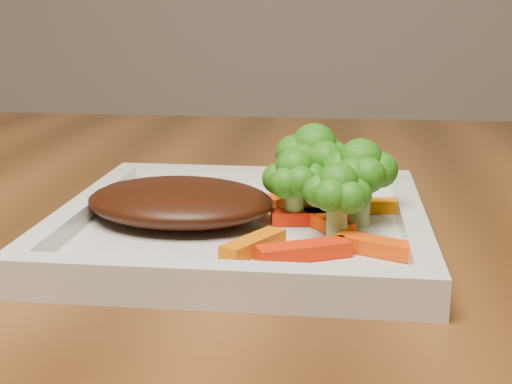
# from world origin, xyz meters

# --- Properties ---
(plate) EXTENTS (0.27, 0.27, 0.01)m
(plate) POSITION_xyz_m (-0.40, -0.23, 0.76)
(plate) COLOR silver
(plate) RESTS_ON dining_table
(steak) EXTENTS (0.16, 0.13, 0.03)m
(steak) POSITION_xyz_m (-0.45, -0.22, 0.78)
(steak) COLOR #361308
(steak) RESTS_ON plate
(broccoli_0) EXTENTS (0.07, 0.07, 0.07)m
(broccoli_0) POSITION_xyz_m (-0.35, -0.19, 0.80)
(broccoli_0) COLOR #247713
(broccoli_0) RESTS_ON plate
(broccoli_1) EXTENTS (0.07, 0.07, 0.06)m
(broccoli_1) POSITION_xyz_m (-0.31, -0.22, 0.79)
(broccoli_1) COLOR #3C7713
(broccoli_1) RESTS_ON plate
(broccoli_2) EXTENTS (0.07, 0.07, 0.06)m
(broccoli_2) POSITION_xyz_m (-0.33, -0.26, 0.79)
(broccoli_2) COLOR #2E6110
(broccoli_2) RESTS_ON plate
(broccoli_3) EXTENTS (0.05, 0.05, 0.06)m
(broccoli_3) POSITION_xyz_m (-0.36, -0.22, 0.79)
(broccoli_3) COLOR #126210
(broccoli_3) RESTS_ON plate
(carrot_0) EXTENTS (0.06, 0.04, 0.01)m
(carrot_0) POSITION_xyz_m (-0.35, -0.30, 0.77)
(carrot_0) COLOR red
(carrot_0) RESTS_ON plate
(carrot_1) EXTENTS (0.06, 0.04, 0.01)m
(carrot_1) POSITION_xyz_m (-0.30, -0.29, 0.77)
(carrot_1) COLOR #DA3F03
(carrot_1) RESTS_ON plate
(carrot_2) EXTENTS (0.04, 0.06, 0.01)m
(carrot_2) POSITION_xyz_m (-0.38, -0.29, 0.77)
(carrot_2) COLOR #CE5C03
(carrot_2) RESTS_ON plate
(carrot_3) EXTENTS (0.05, 0.02, 0.01)m
(carrot_3) POSITION_xyz_m (-0.30, -0.18, 0.77)
(carrot_3) COLOR orange
(carrot_3) RESTS_ON plate
(carrot_4) EXTENTS (0.03, 0.06, 0.01)m
(carrot_4) POSITION_xyz_m (-0.37, -0.17, 0.77)
(carrot_4) COLOR #F13D03
(carrot_4) RESTS_ON plate
(carrot_5) EXTENTS (0.05, 0.06, 0.01)m
(carrot_5) POSITION_xyz_m (-0.34, -0.23, 0.77)
(carrot_5) COLOR #FF3C04
(carrot_5) RESTS_ON plate
(carrot_6) EXTENTS (0.06, 0.03, 0.01)m
(carrot_6) POSITION_xyz_m (-0.35, -0.22, 0.77)
(carrot_6) COLOR red
(carrot_6) RESTS_ON plate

